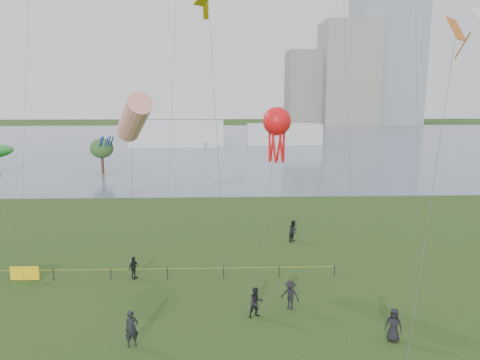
{
  "coord_description": "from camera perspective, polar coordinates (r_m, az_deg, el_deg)",
  "views": [
    {
      "loc": [
        -0.96,
        -17.07,
        13.23
      ],
      "look_at": [
        0.0,
        10.0,
        8.0
      ],
      "focal_mm": 35.0,
      "sensor_mm": 36.0,
      "label": 1
    }
  ],
  "objects": [
    {
      "name": "lake",
      "position": [
        117.82,
        -1.55,
        4.49
      ],
      "size": [
        400.0,
        120.0,
        0.08
      ],
      "primitive_type": "cube",
      "color": "slate",
      "rests_on": "ground_plane"
    },
    {
      "name": "building_mid",
      "position": [
        185.22,
        12.97,
        12.44
      ],
      "size": [
        20.0,
        20.0,
        38.0
      ],
      "primitive_type": "cube",
      "color": "gray",
      "rests_on": "ground_plane"
    },
    {
      "name": "building_low",
      "position": [
        187.98,
        8.23,
        11.05
      ],
      "size": [
        16.0,
        18.0,
        28.0
      ],
      "primitive_type": "cube",
      "color": "slate",
      "rests_on": "ground_plane"
    },
    {
      "name": "pavilion_left",
      "position": [
        113.08,
        -7.66,
        5.64
      ],
      "size": [
        22.0,
        8.0,
        6.0
      ],
      "primitive_type": "cube",
      "color": "silver",
      "rests_on": "ground_plane"
    },
    {
      "name": "pavilion_right",
      "position": [
        116.53,
        5.39,
        5.6
      ],
      "size": [
        18.0,
        7.0,
        5.0
      ],
      "primitive_type": "cube",
      "color": "silver",
      "rests_on": "ground_plane"
    },
    {
      "name": "fence",
      "position": [
        35.49,
        -18.88,
        -10.61
      ],
      "size": [
        24.07,
        0.07,
        1.05
      ],
      "color": "black",
      "rests_on": "ground_plane"
    },
    {
      "name": "spectator_a",
      "position": [
        28.47,
        1.98,
        -14.7
      ],
      "size": [
        1.08,
        0.97,
        1.84
      ],
      "primitive_type": "imported",
      "rotation": [
        0.0,
        0.0,
        0.36
      ],
      "color": "black",
      "rests_on": "ground_plane"
    },
    {
      "name": "spectator_b",
      "position": [
        29.54,
        6.12,
        -13.77
      ],
      "size": [
        1.37,
        1.18,
        1.83
      ],
      "primitive_type": "imported",
      "rotation": [
        0.0,
        0.0,
        -0.52
      ],
      "color": "black",
      "rests_on": "ground_plane"
    },
    {
      "name": "spectator_c",
      "position": [
        34.61,
        -12.85,
        -10.39
      ],
      "size": [
        0.81,
        1.02,
        1.62
      ],
      "primitive_type": "imported",
      "rotation": [
        0.0,
        0.0,
        1.06
      ],
      "color": "black",
      "rests_on": "ground_plane"
    },
    {
      "name": "spectator_d",
      "position": [
        27.33,
        18.22,
        -16.44
      ],
      "size": [
        1.07,
        0.95,
        1.83
      ],
      "primitive_type": "imported",
      "rotation": [
        0.0,
        0.0,
        -0.51
      ],
      "color": "black",
      "rests_on": "ground_plane"
    },
    {
      "name": "spectator_f",
      "position": [
        26.2,
        -13.06,
        -17.26
      ],
      "size": [
        0.84,
        0.7,
        1.95
      ],
      "primitive_type": "imported",
      "rotation": [
        0.0,
        0.0,
        0.39
      ],
      "color": "black",
      "rests_on": "ground_plane"
    },
    {
      "name": "spectator_g",
      "position": [
        41.83,
        6.54,
        -6.19
      ],
      "size": [
        1.15,
        1.19,
        1.93
      ],
      "primitive_type": "imported",
      "rotation": [
        0.0,
        0.0,
        0.92
      ],
      "color": "black",
      "rests_on": "ground_plane"
    },
    {
      "name": "kite_windsock",
      "position": [
        35.18,
        -12.84,
        7.37
      ],
      "size": [
        4.24,
        5.28,
        13.12
      ],
      "rotation": [
        0.0,
        0.0,
        -0.3
      ],
      "color": "#3F3F42"
    },
    {
      "name": "kite_octopus",
      "position": [
        33.09,
        4.53,
        6.99
      ],
      "size": [
        2.51,
        4.01,
        12.08
      ],
      "rotation": [
        0.0,
        0.0,
        0.15
      ],
      "color": "#3F3F42"
    },
    {
      "name": "kite_delta",
      "position": [
        30.12,
        24.72,
        14.78
      ],
      "size": [
        8.94,
        15.41,
        17.35
      ],
      "rotation": [
        0.0,
        0.0,
        0.33
      ],
      "color": "#3F3F42"
    }
  ]
}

